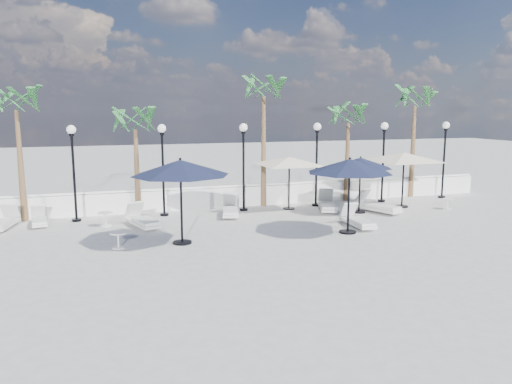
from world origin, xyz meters
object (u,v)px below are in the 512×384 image
object	(u,v)px
lounger_3	(143,220)
lounger_4	(327,205)
lounger_1	(3,222)
parasol_cream_sq_b	(404,153)
lounger_6	(358,220)
parasol_navy_mid	(350,166)
parasol_navy_left	(180,168)
lounger_2	(231,210)
parasol_cream_sq_a	(289,157)
lounger_5	(377,206)
lounger_0	(39,220)
parasol_navy_right	(360,163)

from	to	relation	value
lounger_3	lounger_4	world-z (taller)	lounger_4
lounger_1	lounger_4	world-z (taller)	lounger_4
lounger_1	parasol_cream_sq_b	xyz separation A→B (m)	(16.74, -1.00, 2.24)
lounger_3	lounger_6	size ratio (longest dim) A/B	1.11
lounger_6	parasol_cream_sq_b	xyz separation A→B (m)	(3.88, 2.84, 2.25)
lounger_4	parasol_navy_mid	world-z (taller)	parasol_navy_mid
lounger_6	parasol_cream_sq_b	world-z (taller)	parasol_cream_sq_b
lounger_6	lounger_1	bearing A→B (deg)	165.16
parasol_navy_mid	lounger_6	bearing A→B (deg)	42.28
lounger_4	parasol_navy_left	bearing A→B (deg)	-133.37
lounger_2	parasol_cream_sq_a	bearing A→B (deg)	25.77
parasol_navy_mid	lounger_2	bearing A→B (deg)	128.24
lounger_3	lounger_5	world-z (taller)	lounger_5
lounger_1	lounger_3	xyz separation A→B (m)	(5.03, -1.35, 0.01)
lounger_6	lounger_3	bearing A→B (deg)	164.15
lounger_3	lounger_6	bearing A→B (deg)	-34.51
lounger_0	lounger_5	xyz separation A→B (m)	(13.79, -1.88, 0.06)
lounger_4	parasol_navy_mid	bearing A→B (deg)	-85.12
lounger_0	lounger_5	size ratio (longest dim) A/B	0.77
lounger_5	parasol_navy_right	distance (m)	2.05
lounger_2	parasol_cream_sq_a	world-z (taller)	parasol_cream_sq_a
lounger_6	parasol_navy_left	size ratio (longest dim) A/B	0.60
lounger_1	lounger_2	size ratio (longest dim) A/B	0.97
lounger_1	lounger_6	xyz separation A→B (m)	(12.86, -3.84, -0.01)
parasol_cream_sq_a	lounger_5	bearing A→B (deg)	-28.73
lounger_5	parasol_navy_right	world-z (taller)	parasol_navy_right
parasol_navy_left	lounger_1	bearing A→B (deg)	145.41
lounger_1	parasol_navy_right	distance (m)	14.44
lounger_1	lounger_6	world-z (taller)	lounger_1
lounger_2	parasol_navy_left	bearing A→B (deg)	-111.18
lounger_6	parasol_navy_left	xyz separation A→B (m)	(-6.80, -0.34, 2.30)
parasol_cream_sq_b	lounger_6	bearing A→B (deg)	-143.85
lounger_2	parasol_cream_sq_b	xyz separation A→B (m)	(7.99, -0.59, 2.23)
lounger_5	parasol_cream_sq_a	size ratio (longest dim) A/B	0.44
lounger_1	parasol_navy_right	xyz separation A→B (m)	(14.23, -1.50, 1.91)
lounger_0	parasol_cream_sq_b	bearing A→B (deg)	-11.34
parasol_navy_mid	parasol_cream_sq_a	distance (m)	4.77
lounger_3	parasol_navy_mid	distance (m)	8.02
parasol_navy_left	parasol_cream_sq_b	xyz separation A→B (m)	(10.68, 3.18, -0.05)
parasol_navy_left	parasol_cream_sq_a	xyz separation A→B (m)	(5.56, 4.35, -0.20)
lounger_0	lounger_1	distance (m)	1.24
lounger_6	parasol_cream_sq_a	bearing A→B (deg)	108.93
lounger_3	parasol_cream_sq_a	distance (m)	7.08
parasol_navy_left	lounger_3	bearing A→B (deg)	110.01
parasol_navy_mid	lounger_0	bearing A→B (deg)	156.20
lounger_2	parasol_navy_left	world-z (taller)	parasol_navy_left
parasol_navy_right	parasol_cream_sq_b	world-z (taller)	parasol_cream_sq_b
parasol_cream_sq_a	lounger_1	bearing A→B (deg)	-179.16
lounger_2	parasol_cream_sq_b	world-z (taller)	parasol_cream_sq_b
parasol_navy_right	parasol_navy_left	bearing A→B (deg)	-161.86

